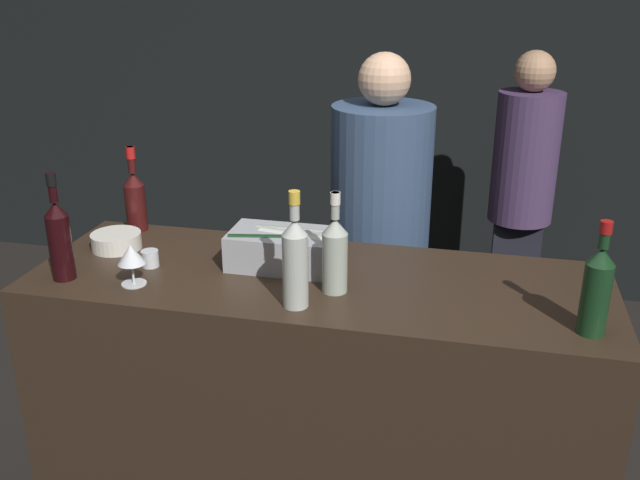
% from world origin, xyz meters
% --- Properties ---
extents(wall_back_chalkboard, '(6.40, 0.06, 2.80)m').
position_xyz_m(wall_back_chalkboard, '(0.00, 2.76, 1.40)').
color(wall_back_chalkboard, black).
rests_on(wall_back_chalkboard, ground_plane).
extents(bar_counter, '(1.95, 0.68, 1.08)m').
position_xyz_m(bar_counter, '(0.00, 0.34, 0.54)').
color(bar_counter, '#2D2116').
rests_on(bar_counter, ground_plane).
extents(ice_bin_with_bottles, '(0.36, 0.21, 0.13)m').
position_xyz_m(ice_bin_with_bottles, '(-0.14, 0.41, 1.15)').
color(ice_bin_with_bottles, '#9EA0A5').
rests_on(ice_bin_with_bottles, bar_counter).
extents(bowl_white, '(0.18, 0.18, 0.06)m').
position_xyz_m(bowl_white, '(-0.78, 0.42, 1.11)').
color(bowl_white, silver).
rests_on(bowl_white, bar_counter).
extents(wine_glass, '(0.09, 0.09, 0.14)m').
position_xyz_m(wine_glass, '(-0.58, 0.15, 1.18)').
color(wine_glass, silver).
rests_on(wine_glass, bar_counter).
extents(candle_votive, '(0.06, 0.06, 0.06)m').
position_xyz_m(candle_votive, '(-0.59, 0.30, 1.10)').
color(candle_votive, silver).
rests_on(candle_votive, bar_counter).
extents(rose_wine_bottle, '(0.08, 0.08, 0.37)m').
position_xyz_m(rose_wine_bottle, '(-0.02, 0.12, 1.23)').
color(rose_wine_bottle, '#B2B7AD').
rests_on(rose_wine_bottle, bar_counter).
extents(white_wine_bottle, '(0.08, 0.08, 0.33)m').
position_xyz_m(white_wine_bottle, '(0.08, 0.25, 1.21)').
color(white_wine_bottle, '#9EA899').
rests_on(white_wine_bottle, bar_counter).
extents(red_wine_bottle_tall, '(0.08, 0.08, 0.34)m').
position_xyz_m(red_wine_bottle_tall, '(-0.80, 0.62, 1.21)').
color(red_wine_bottle_tall, '#380F0F').
rests_on(red_wine_bottle_tall, bar_counter).
extents(red_wine_bottle_burgundy, '(0.08, 0.08, 0.34)m').
position_xyz_m(red_wine_bottle_burgundy, '(0.85, 0.14, 1.22)').
color(red_wine_bottle_burgundy, '#143319').
rests_on(red_wine_bottle_burgundy, bar_counter).
extents(red_wine_bottle_black_foil, '(0.08, 0.08, 0.37)m').
position_xyz_m(red_wine_bottle_black_foil, '(-0.82, 0.14, 1.22)').
color(red_wine_bottle_black_foil, black).
rests_on(red_wine_bottle_black_foil, bar_counter).
extents(person_in_hoodie, '(0.42, 0.42, 1.74)m').
position_xyz_m(person_in_hoodie, '(0.11, 1.04, 0.96)').
color(person_in_hoodie, black).
rests_on(person_in_hoodie, ground_plane).
extents(person_blond_tee, '(0.34, 0.34, 1.65)m').
position_xyz_m(person_blond_tee, '(0.73, 2.04, 0.92)').
color(person_blond_tee, black).
rests_on(person_blond_tee, ground_plane).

